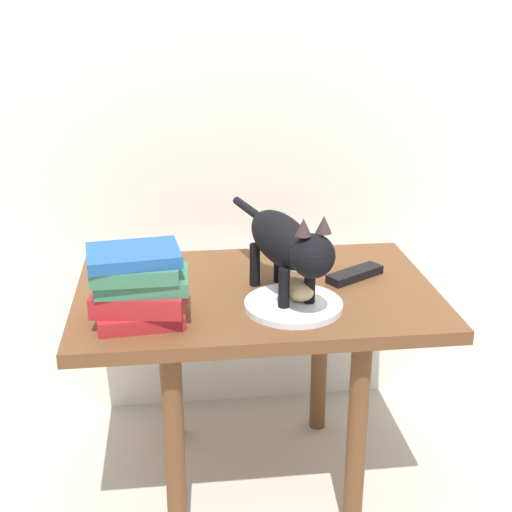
% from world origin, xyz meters
% --- Properties ---
extents(ground_plane, '(6.00, 6.00, 0.00)m').
position_xyz_m(ground_plane, '(0.00, 0.00, 0.00)').
color(ground_plane, '#B2A899').
extents(back_panel, '(4.00, 0.04, 2.20)m').
position_xyz_m(back_panel, '(0.00, 0.38, 1.10)').
color(back_panel, silver).
rests_on(back_panel, ground).
extents(side_table, '(0.81, 0.53, 0.52)m').
position_xyz_m(side_table, '(0.00, 0.00, 0.45)').
color(side_table, brown).
rests_on(side_table, ground).
extents(plate, '(0.21, 0.21, 0.01)m').
position_xyz_m(plate, '(0.07, -0.11, 0.53)').
color(plate, silver).
rests_on(plate, side_table).
extents(bread_roll, '(0.09, 0.10, 0.05)m').
position_xyz_m(bread_roll, '(0.08, -0.10, 0.56)').
color(bread_roll, '#E0BC7A').
rests_on(bread_roll, plate).
extents(cat, '(0.17, 0.47, 0.23)m').
position_xyz_m(cat, '(0.06, -0.07, 0.65)').
color(cat, black).
rests_on(cat, side_table).
extents(book_stack, '(0.21, 0.16, 0.16)m').
position_xyz_m(book_stack, '(-0.26, -0.13, 0.60)').
color(book_stack, maroon).
rests_on(book_stack, side_table).
extents(candle_jar, '(0.07, 0.07, 0.08)m').
position_xyz_m(candle_jar, '(0.13, 0.12, 0.56)').
color(candle_jar, silver).
rests_on(candle_jar, side_table).
extents(tv_remote, '(0.15, 0.12, 0.02)m').
position_xyz_m(tv_remote, '(0.24, 0.03, 0.53)').
color(tv_remote, black).
rests_on(tv_remote, side_table).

